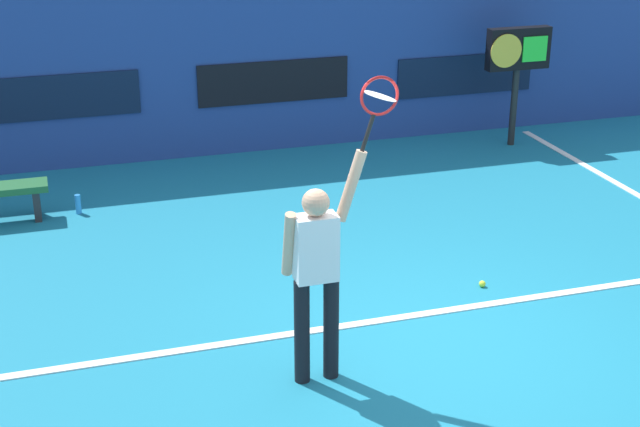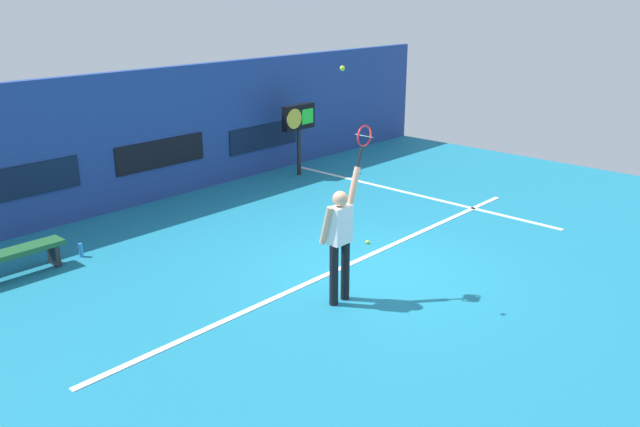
{
  "view_description": "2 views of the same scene",
  "coord_description": "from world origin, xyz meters",
  "views": [
    {
      "loc": [
        -3.13,
        -6.66,
        4.15
      ],
      "look_at": [
        -0.94,
        0.46,
        1.15
      ],
      "focal_mm": 51.45,
      "sensor_mm": 36.0,
      "label": 1
    },
    {
      "loc": [
        -7.82,
        -5.99,
        4.31
      ],
      "look_at": [
        -1.46,
        -0.17,
        1.39
      ],
      "focal_mm": 36.84,
      "sensor_mm": 36.0,
      "label": 2
    }
  ],
  "objects": [
    {
      "name": "court_bench",
      "position": [
        -3.93,
        4.05,
        0.34
      ],
      "size": [
        1.4,
        0.36,
        0.45
      ],
      "color": "#1E592D",
      "rests_on": "ground_plane"
    },
    {
      "name": "sponsor_banner_portside",
      "position": [
        -3.0,
        5.78,
        1.02
      ],
      "size": [
        2.2,
        0.03,
        0.6
      ],
      "primitive_type": "cube",
      "color": "#0C1933"
    },
    {
      "name": "court_sideline",
      "position": [
        3.95,
        2.0,
        0.01
      ],
      "size": [
        0.1,
        7.0,
        0.01
      ],
      "primitive_type": "cube",
      "color": "white",
      "rests_on": "ground_plane"
    },
    {
      "name": "tennis_player",
      "position": [
        -1.21,
        -0.33,
        1.01
      ],
      "size": [
        0.66,
        0.31,
        1.98
      ],
      "color": "black",
      "rests_on": "ground_plane"
    },
    {
      "name": "sponsor_banner_starboard",
      "position": [
        3.0,
        5.78,
        0.91
      ],
      "size": [
        2.2,
        0.03,
        0.6
      ],
      "primitive_type": "cube",
      "color": "#0C1933"
    },
    {
      "name": "spare_ball",
      "position": [
        0.88,
        0.81,
        0.03
      ],
      "size": [
        0.07,
        0.07,
        0.07
      ],
      "primitive_type": "sphere",
      "color": "#CCE033",
      "rests_on": "ground_plane"
    },
    {
      "name": "back_wall",
      "position": [
        0.0,
        5.9,
        1.4
      ],
      "size": [
        18.0,
        0.2,
        2.81
      ],
      "primitive_type": "cube",
      "color": "navy",
      "rests_on": "ground_plane"
    },
    {
      "name": "tennis_ball",
      "position": [
        -1.23,
        -0.36,
        3.37
      ],
      "size": [
        0.07,
        0.07,
        0.07
      ],
      "primitive_type": "sphere",
      "color": "#CCE033"
    },
    {
      "name": "water_bottle",
      "position": [
        -2.9,
        4.05,
        0.12
      ],
      "size": [
        0.07,
        0.07,
        0.24
      ],
      "primitive_type": "cylinder",
      "color": "#338CD8",
      "rests_on": "ground_plane"
    },
    {
      "name": "sponsor_banner_center",
      "position": [
        0.0,
        5.78,
        1.02
      ],
      "size": [
        2.2,
        0.03,
        0.6
      ],
      "primitive_type": "cube",
      "color": "black"
    },
    {
      "name": "court_baseline",
      "position": [
        0.0,
        0.44,
        0.01
      ],
      "size": [
        10.0,
        0.1,
        0.01
      ],
      "primitive_type": "cube",
      "color": "white",
      "rests_on": "ground_plane"
    },
    {
      "name": "tennis_racket",
      "position": [
        -0.72,
        -0.33,
        2.36
      ],
      "size": [
        0.39,
        0.27,
        0.63
      ],
      "color": "black"
    },
    {
      "name": "ground_plane",
      "position": [
        0.0,
        0.0,
        0.0
      ],
      "size": [
        18.0,
        18.0,
        0.0
      ],
      "primitive_type": "plane",
      "color": "teal"
    },
    {
      "name": "scoreboard_clock",
      "position": [
        3.43,
        5.0,
        1.36
      ],
      "size": [
        0.96,
        0.2,
        1.74
      ],
      "color": "black",
      "rests_on": "ground_plane"
    }
  ]
}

